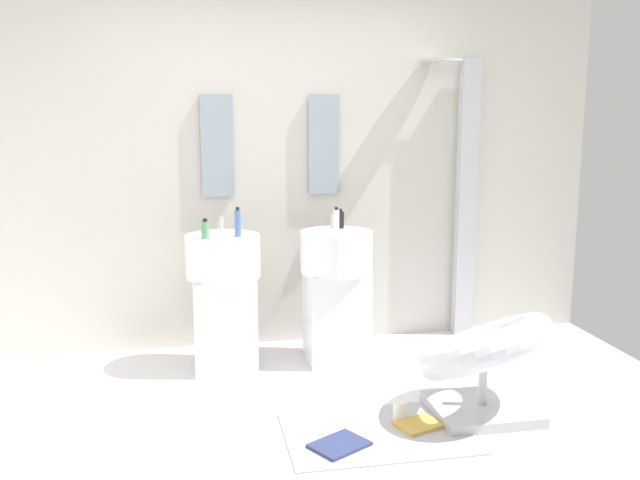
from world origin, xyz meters
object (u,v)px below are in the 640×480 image
object	(u,v)px
pedestal_sink_right	(336,291)
lounge_chair	(484,355)
soap_bottle_white	(336,222)
soap_bottle_green	(205,229)
soap_bottle_blue	(238,223)
coffee_mug	(400,410)
shower_column	(465,193)
magazine_ochre	(419,425)
pedestal_sink_left	(224,297)
magazine_navy	(339,445)
soap_bottle_black	(340,219)

from	to	relation	value
pedestal_sink_right	lounge_chair	bearing A→B (deg)	-58.56
soap_bottle_white	soap_bottle_green	distance (m)	0.83
soap_bottle_blue	soap_bottle_green	distance (m)	0.21
soap_bottle_green	lounge_chair	bearing A→B (deg)	-31.81
pedestal_sink_right	coffee_mug	size ratio (longest dim) A/B	9.54
shower_column	lounge_chair	bearing A→B (deg)	-107.23
coffee_mug	magazine_ochre	bearing A→B (deg)	-55.24
pedestal_sink_right	lounge_chair	distance (m)	1.19
lounge_chair	coffee_mug	world-z (taller)	lounge_chair
coffee_mug	pedestal_sink_left	bearing A→B (deg)	131.42
magazine_navy	soap_bottle_white	bearing A→B (deg)	48.28
shower_column	magazine_ochre	bearing A→B (deg)	-119.20
soap_bottle_blue	soap_bottle_white	size ratio (longest dim) A/B	1.02
soap_bottle_white	soap_bottle_black	bearing A→B (deg)	73.02
soap_bottle_green	soap_bottle_blue	bearing A→B (deg)	6.67
magazine_navy	soap_bottle_green	distance (m)	1.61
pedestal_sink_left	shower_column	distance (m)	1.94
magazine_navy	coffee_mug	world-z (taller)	coffee_mug
magazine_navy	soap_bottle_blue	distance (m)	1.58
pedestal_sink_left	soap_bottle_white	xyz separation A→B (m)	(0.72, -0.15, 0.49)
coffee_mug	soap_bottle_blue	bearing A→B (deg)	130.28
soap_bottle_blue	pedestal_sink_left	bearing A→B (deg)	143.44
soap_bottle_green	soap_bottle_black	xyz separation A→B (m)	(0.91, 0.22, 0.00)
magazine_ochre	magazine_navy	distance (m)	0.49
magazine_ochre	soap_bottle_green	xyz separation A→B (m)	(-1.07, 1.02, 0.93)
pedestal_sink_left	magazine_ochre	bearing A→B (deg)	-49.15
pedestal_sink_left	lounge_chair	bearing A→B (deg)	-36.47
magazine_ochre	soap_bottle_black	distance (m)	1.56
soap_bottle_blue	soap_bottle_white	xyz separation A→B (m)	(0.62, -0.08, -0.00)
pedestal_sink_right	pedestal_sink_left	bearing A→B (deg)	180.00
pedestal_sink_left	pedestal_sink_right	size ratio (longest dim) A/B	1.00
pedestal_sink_right	magazine_navy	size ratio (longest dim) A/B	3.63
lounge_chair	soap_bottle_white	bearing A→B (deg)	127.31
soap_bottle_blue	soap_bottle_black	bearing A→B (deg)	15.67
pedestal_sink_left	magazine_ochre	world-z (taller)	pedestal_sink_left
soap_bottle_green	magazine_ochre	bearing A→B (deg)	-43.54
pedestal_sink_left	coffee_mug	bearing A→B (deg)	-48.58
shower_column	coffee_mug	xyz separation A→B (m)	(-0.91, -1.40, -1.02)
shower_column	soap_bottle_black	bearing A→B (deg)	-165.51
pedestal_sink_left	soap_bottle_black	size ratio (longest dim) A/B	7.50
magazine_ochre	pedestal_sink_left	bearing A→B (deg)	111.85
lounge_chair	shower_column	bearing A→B (deg)	72.77
magazine_ochre	soap_bottle_green	distance (m)	1.75
shower_column	magazine_ochre	size ratio (longest dim) A/B	8.91
magazine_ochre	soap_bottle_black	size ratio (longest dim) A/B	1.74
soap_bottle_blue	soap_bottle_white	world-z (taller)	soap_bottle_blue
magazine_navy	soap_bottle_blue	world-z (taller)	soap_bottle_blue
pedestal_sink_left	pedestal_sink_right	xyz separation A→B (m)	(0.75, 0.00, 0.00)
shower_column	soap_bottle_blue	size ratio (longest dim) A/B	10.83
soap_bottle_black	coffee_mug	bearing A→B (deg)	-85.43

